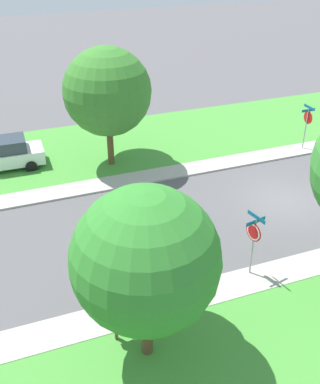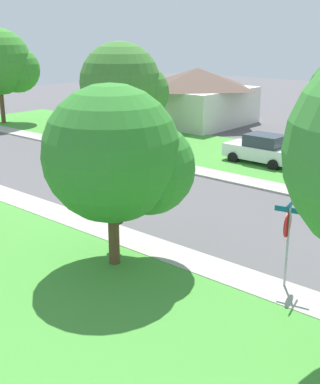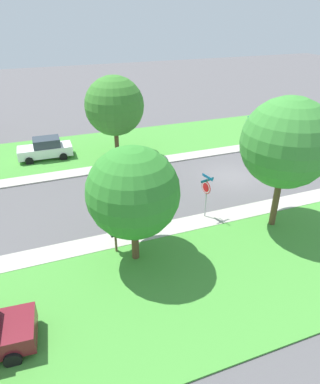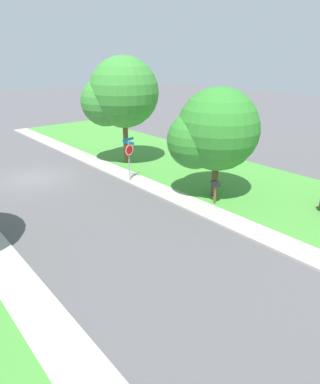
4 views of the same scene
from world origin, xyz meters
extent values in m
plane|color=#565456|center=(0.00, 0.00, 0.00)|extent=(120.00, 120.00, 0.00)
cube|color=#ADA89E|center=(4.70, 12.00, 0.05)|extent=(1.40, 56.00, 0.10)
cube|color=#479338|center=(9.40, 12.00, 0.04)|extent=(8.00, 56.00, 0.08)
cube|color=#ADA89E|center=(-4.70, 12.00, 0.05)|extent=(1.40, 56.00, 0.10)
cube|color=#479338|center=(-9.40, 12.00, 0.04)|extent=(8.00, 56.00, 0.08)
cylinder|color=#9E9EA3|center=(4.77, -4.49, 1.30)|extent=(0.07, 0.07, 2.60)
cylinder|color=red|center=(4.77, -4.54, 2.05)|extent=(0.76, 0.03, 0.76)
cylinder|color=white|center=(4.77, -4.55, 2.05)|extent=(0.67, 0.01, 0.67)
cylinder|color=red|center=(4.77, -4.56, 2.05)|extent=(0.55, 0.01, 0.55)
cube|color=#0F5B84|center=(4.77, -4.49, 2.69)|extent=(0.92, 0.03, 0.16)
cube|color=#0F5B84|center=(4.77, -4.49, 2.50)|extent=(0.03, 0.92, 0.16)
cylinder|color=#9E9EA3|center=(-4.30, 4.49, 1.30)|extent=(0.07, 0.07, 2.60)
cylinder|color=red|center=(-4.31, 4.54, 2.05)|extent=(0.75, 0.18, 0.76)
cylinder|color=white|center=(-4.32, 4.56, 2.05)|extent=(0.66, 0.14, 0.67)
cylinder|color=red|center=(-4.32, 4.57, 2.05)|extent=(0.54, 0.11, 0.55)
cube|color=#0F5B84|center=(-4.30, 4.49, 2.69)|extent=(0.91, 0.20, 0.16)
cube|color=#0F5B84|center=(-4.30, 4.49, 2.50)|extent=(0.20, 0.91, 0.16)
cube|color=white|center=(8.54, 12.68, 0.70)|extent=(1.88, 4.33, 0.76)
cube|color=#2D3842|center=(8.53, 12.48, 1.42)|extent=(1.64, 2.13, 0.68)
cylinder|color=black|center=(7.66, 14.03, 0.32)|extent=(0.25, 0.64, 0.64)
cylinder|color=black|center=(9.46, 13.99, 0.32)|extent=(0.25, 0.64, 0.64)
cylinder|color=black|center=(7.61, 11.36, 0.32)|extent=(0.25, 0.64, 0.64)
cylinder|color=black|center=(9.41, 11.33, 0.32)|extent=(0.25, 0.64, 0.64)
cylinder|color=black|center=(-8.80, 15.15, 0.32)|extent=(0.29, 0.66, 0.64)
cylinder|color=black|center=(-10.60, 15.30, 0.32)|extent=(0.29, 0.66, 0.64)
cylinder|color=brown|center=(6.91, 6.98, 1.32)|extent=(0.36, 0.36, 2.64)
sphere|color=#377C2B|center=(6.91, 6.98, 4.29)|extent=(4.71, 4.71, 4.71)
sphere|color=#377C2B|center=(7.97, 6.28, 3.70)|extent=(3.30, 3.30, 3.30)
cylinder|color=brown|center=(-6.50, 9.52, 1.13)|extent=(0.36, 0.36, 2.27)
sphere|color=#31832C|center=(-6.50, 9.52, 3.78)|extent=(4.33, 4.33, 4.33)
sphere|color=#31832C|center=(-5.52, 8.87, 3.24)|extent=(3.03, 3.03, 3.03)
cylinder|color=brown|center=(-6.39, 1.21, 1.68)|extent=(0.36, 0.36, 3.37)
sphere|color=#3B8B34|center=(-6.39, 1.21, 5.04)|extent=(4.76, 4.76, 4.76)
sphere|color=#3B8B34|center=(-5.32, 0.49, 4.44)|extent=(3.33, 3.33, 3.33)
cube|color=brown|center=(-5.66, 10.31, 0.53)|extent=(0.10, 0.10, 1.05)
cube|color=black|center=(-5.66, 10.31, 1.18)|extent=(0.28, 0.50, 0.26)
camera|label=1|loc=(-16.25, 12.78, 11.94)|focal=43.26mm
camera|label=2|loc=(-17.06, -1.53, 7.37)|focal=47.20mm
camera|label=3|loc=(-19.70, 13.23, 11.21)|focal=32.11mm
camera|label=4|loc=(7.15, 20.87, 7.36)|focal=31.53mm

